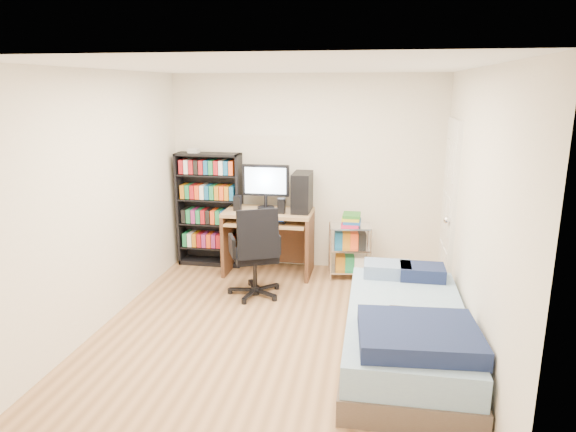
% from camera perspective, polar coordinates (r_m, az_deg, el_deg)
% --- Properties ---
extents(room, '(3.58, 4.08, 2.58)m').
position_cam_1_polar(room, '(4.71, -1.37, 0.86)').
color(room, tan).
rests_on(room, ground).
extents(media_shelf, '(0.84, 0.28, 1.56)m').
position_cam_1_polar(media_shelf, '(6.87, -8.69, 0.87)').
color(media_shelf, black).
rests_on(media_shelf, room).
extents(computer_desk, '(1.10, 0.64, 1.39)m').
position_cam_1_polar(computer_desk, '(6.49, -1.13, 0.02)').
color(computer_desk, '#A57955').
rests_on(computer_desk, room).
extents(office_chair, '(0.83, 0.83, 1.06)m').
position_cam_1_polar(office_chair, '(5.86, -3.62, -5.79)').
color(office_chair, black).
rests_on(office_chair, room).
extents(wire_cart, '(0.55, 0.43, 0.82)m').
position_cam_1_polar(wire_cart, '(6.41, 6.93, -2.19)').
color(wire_cart, silver).
rests_on(wire_cart, room).
extents(bed, '(1.04, 2.09, 0.60)m').
position_cam_1_polar(bed, '(4.68, 13.01, -12.53)').
color(bed, brown).
rests_on(bed, room).
extents(door, '(0.12, 0.80, 2.00)m').
position_cam_1_polar(door, '(6.06, 17.44, 0.79)').
color(door, white).
rests_on(door, room).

